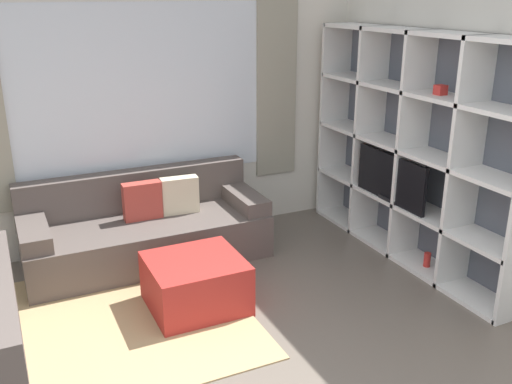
{
  "coord_description": "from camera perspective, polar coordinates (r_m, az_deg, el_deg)",
  "views": [
    {
      "loc": [
        -1.29,
        -2.11,
        2.33
      ],
      "look_at": [
        0.51,
        1.7,
        0.85
      ],
      "focal_mm": 40.0,
      "sensor_mm": 36.0,
      "label": 1
    }
  ],
  "objects": [
    {
      "name": "area_rug",
      "position": [
        4.48,
        -14.92,
        -12.64
      ],
      "size": [
        2.09,
        1.91,
        0.01
      ],
      "primitive_type": "cube",
      "color": "tan",
      "rests_on": "ground_plane"
    },
    {
      "name": "ottoman",
      "position": [
        4.48,
        -6.07,
        -9.08
      ],
      "size": [
        0.71,
        0.67,
        0.4
      ],
      "color": "#A82823",
      "rests_on": "ground_plane"
    },
    {
      "name": "couch_main",
      "position": [
        5.3,
        -10.95,
        -3.71
      ],
      "size": [
        2.14,
        0.85,
        0.77
      ],
      "color": "#564C47",
      "rests_on": "ground_plane"
    },
    {
      "name": "wall_right",
      "position": [
        5.18,
        18.61,
        7.47
      ],
      "size": [
        0.07,
        4.28,
        2.7
      ],
      "primitive_type": "cube",
      "color": "silver",
      "rests_on": "ground_plane"
    },
    {
      "name": "shelving_unit",
      "position": [
        5.25,
        15.6,
        4.05
      ],
      "size": [
        0.36,
        2.56,
        2.04
      ],
      "color": "#515660",
      "rests_on": "ground_plane"
    },
    {
      "name": "wall_back",
      "position": [
        5.46,
        -11.41,
        8.76
      ],
      "size": [
        5.63,
        0.11,
        2.7
      ],
      "color": "silver",
      "rests_on": "ground_plane"
    }
  ]
}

